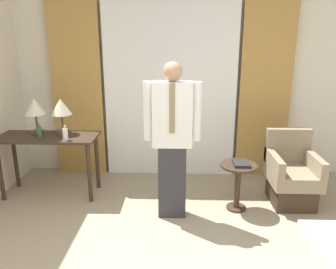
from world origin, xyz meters
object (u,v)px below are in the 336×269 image
at_px(desk, 48,146).
at_px(table_lamp_right, 61,109).
at_px(table_lamp_left, 35,108).
at_px(armchair, 291,177).
at_px(bottle_near_edge, 65,134).
at_px(bottle_by_lamp, 39,131).
at_px(person, 172,136).
at_px(side_table, 238,179).
at_px(book, 241,163).

distance_m(desk, table_lamp_right, 0.48).
relative_size(table_lamp_left, armchair, 0.51).
relative_size(bottle_near_edge, armchair, 0.21).
relative_size(desk, table_lamp_left, 2.74).
xyz_separation_m(bottle_by_lamp, person, (1.58, -0.42, 0.09)).
distance_m(desk, bottle_near_edge, 0.38).
height_order(armchair, side_table, armchair).
distance_m(person, book, 0.85).
xyz_separation_m(table_lamp_left, bottle_by_lamp, (0.09, -0.16, -0.24)).
bearing_deg(desk, side_table, -7.80).
bearing_deg(table_lamp_left, side_table, -9.77).
relative_size(armchair, book, 3.61).
xyz_separation_m(desk, bottle_near_edge, (0.28, -0.16, 0.20)).
bearing_deg(bottle_by_lamp, table_lamp_right, 34.45).
distance_m(desk, table_lamp_left, 0.48).
height_order(bottle_near_edge, bottle_by_lamp, bottle_near_edge).
height_order(armchair, book, armchair).
distance_m(table_lamp_right, person, 1.48).
bearing_deg(table_lamp_right, armchair, -4.46).
xyz_separation_m(bottle_near_edge, armchair, (2.62, 0.06, -0.51)).
bearing_deg(bottle_near_edge, person, -13.91).
bearing_deg(side_table, bottle_near_edge, 175.80).
relative_size(table_lamp_left, side_table, 0.80).
height_order(table_lamp_right, bottle_near_edge, table_lamp_right).
relative_size(table_lamp_left, table_lamp_right, 1.00).
xyz_separation_m(bottle_near_edge, side_table, (1.96, -0.14, -0.46)).
distance_m(table_lamp_left, person, 1.77).
relative_size(table_lamp_left, book, 1.85).
height_order(table_lamp_left, armchair, table_lamp_left).
relative_size(bottle_near_edge, bottle_by_lamp, 1.04).
relative_size(bottle_by_lamp, person, 0.10).
relative_size(table_lamp_left, person, 0.26).
relative_size(bottle_near_edge, side_table, 0.32).
height_order(table_lamp_left, table_lamp_right, same).
distance_m(side_table, book, 0.19).
bearing_deg(desk, table_lamp_left, 146.19).
relative_size(desk, armchair, 1.41).
bearing_deg(person, bottle_near_edge, 166.09).
bearing_deg(bottle_near_edge, desk, 149.91).
relative_size(table_lamp_left, bottle_near_edge, 2.49).
xyz_separation_m(table_lamp_left, person, (1.67, -0.57, -0.16)).
bearing_deg(bottle_near_edge, book, -4.19).
bearing_deg(table_lamp_right, book, -11.13).
bearing_deg(book, desk, 172.25).
height_order(table_lamp_left, book, table_lamp_left).
height_order(person, side_table, person).
bearing_deg(table_lamp_left, armchair, -4.00).
height_order(desk, bottle_by_lamp, bottle_by_lamp).
bearing_deg(book, table_lamp_left, 170.30).
relative_size(desk, side_table, 2.19).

